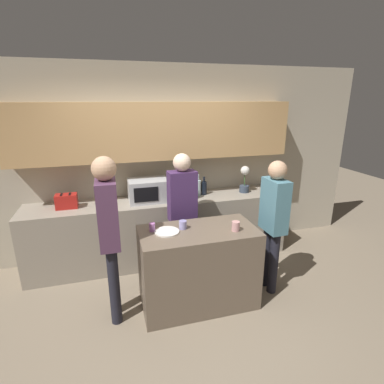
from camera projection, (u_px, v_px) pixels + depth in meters
ground_plane at (188, 323)px, 3.12m from camera, size 14.00×14.00×0.00m
back_wall at (156, 151)px, 4.19m from camera, size 6.40×0.40×2.70m
back_counter at (162, 230)px, 4.26m from camera, size 3.60×0.62×0.91m
kitchen_island at (198, 267)px, 3.32m from camera, size 1.26×0.64×0.90m
microwave at (148, 190)px, 4.03m from camera, size 0.52×0.39×0.30m
toaster at (66, 201)px, 3.78m from camera, size 0.26×0.16×0.18m
potted_plant at (245, 179)px, 4.40m from camera, size 0.14×0.14×0.40m
bottle_0 at (195, 192)px, 4.15m from camera, size 0.09×0.09×0.25m
bottle_1 at (198, 187)px, 4.28m from camera, size 0.08×0.08×0.31m
bottle_2 at (204, 188)px, 4.32m from camera, size 0.08×0.08×0.26m
plate_on_island at (167, 232)px, 3.13m from camera, size 0.26×0.26×0.01m
cup_0 at (152, 227)px, 3.15m from camera, size 0.06×0.06×0.09m
cup_1 at (183, 225)px, 3.20m from camera, size 0.08×0.08×0.09m
cup_2 at (236, 226)px, 3.16m from camera, size 0.08×0.08×0.10m
person_left at (182, 207)px, 3.69m from camera, size 0.35×0.21×1.63m
person_center at (274, 217)px, 3.43m from camera, size 0.21×0.34×1.60m
person_right at (109, 227)px, 2.91m from camera, size 0.23×0.34×1.74m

